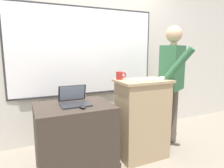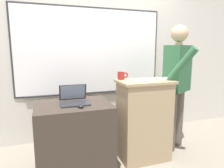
# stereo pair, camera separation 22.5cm
# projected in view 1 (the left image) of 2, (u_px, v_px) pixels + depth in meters

# --- Properties ---
(back_wall) EXTENTS (6.40, 0.17, 2.87)m
(back_wall) POSITION_uv_depth(u_px,v_px,m) (92.00, 45.00, 3.04)
(back_wall) COLOR beige
(back_wall) RESTS_ON ground_plane
(lectern_podium) EXTENTS (0.64, 0.42, 0.99)m
(lectern_podium) POSITION_uv_depth(u_px,v_px,m) (142.00, 119.00, 2.49)
(lectern_podium) COLOR tan
(lectern_podium) RESTS_ON ground_plane
(side_desk) EXTENTS (0.81, 0.62, 0.76)m
(side_desk) POSITION_uv_depth(u_px,v_px,m) (75.00, 138.00, 2.21)
(side_desk) COLOR #382D26
(side_desk) RESTS_ON ground_plane
(person_presenter) EXTENTS (0.58, 0.68, 1.66)m
(person_presenter) POSITION_uv_depth(u_px,v_px,m) (172.00, 79.00, 2.73)
(person_presenter) COLOR brown
(person_presenter) RESTS_ON ground_plane
(laptop) EXTENTS (0.31, 0.29, 0.20)m
(laptop) POSITION_uv_depth(u_px,v_px,m) (74.00, 100.00, 2.17)
(laptop) COLOR #28282D
(laptop) RESTS_ON side_desk
(wireless_keyboard) EXTENTS (0.40, 0.14, 0.02)m
(wireless_keyboard) POSITION_uv_depth(u_px,v_px,m) (147.00, 79.00, 2.36)
(wireless_keyboard) COLOR beige
(wireless_keyboard) RESTS_ON lectern_podium
(computer_mouse_by_laptop) EXTENTS (0.06, 0.10, 0.03)m
(computer_mouse_by_laptop) POSITION_uv_depth(u_px,v_px,m) (83.00, 107.00, 2.01)
(computer_mouse_by_laptop) COLOR black
(computer_mouse_by_laptop) RESTS_ON side_desk
(computer_mouse_by_keyboard) EXTENTS (0.06, 0.10, 0.03)m
(computer_mouse_by_keyboard) POSITION_uv_depth(u_px,v_px,m) (162.00, 78.00, 2.47)
(computer_mouse_by_keyboard) COLOR silver
(computer_mouse_by_keyboard) RESTS_ON lectern_podium
(coffee_mug) EXTENTS (0.13, 0.08, 0.10)m
(coffee_mug) POSITION_uv_depth(u_px,v_px,m) (120.00, 75.00, 2.43)
(coffee_mug) COLOR maroon
(coffee_mug) RESTS_ON lectern_podium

